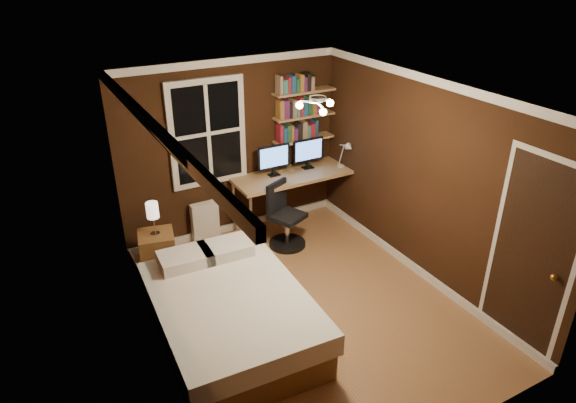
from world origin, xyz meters
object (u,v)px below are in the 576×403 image
radiator (205,222)px  desk_lamp (345,154)px  nightstand (158,252)px  monitor_left (274,161)px  monitor_right (308,154)px  bed (230,314)px  desk (294,177)px  bedside_lamp (153,219)px  office_chair (285,223)px

radiator → desk_lamp: bearing=-11.8°
nightstand → monitor_left: monitor_left is taller
nightstand → monitor_right: size_ratio=1.13×
bed → desk: (1.79, 1.82, 0.49)m
radiator → desk: (1.30, -0.25, 0.50)m
bed → nightstand: bed is taller
monitor_left → monitor_right: bearing=0.0°
monitor_left → monitor_right: same height
radiator → desk: bearing=-10.8°
nightstand → desk: (2.11, 0.21, 0.52)m
radiator → monitor_left: (1.02, -0.16, 0.79)m
monitor_right → radiator: bearing=174.3°
bedside_lamp → radiator: size_ratio=0.76×
bedside_lamp → monitor_left: bearing=9.3°
desk_lamp → radiator: bearing=168.2°
bedside_lamp → bed: bearing=-78.9°
bedside_lamp → monitor_right: 2.42m
desk → desk_lamp: 0.80m
monitor_left → office_chair: size_ratio=0.52×
radiator → monitor_right: bearing=-5.7°
nightstand → office_chair: (1.73, -0.20, 0.07)m
bed → desk: 2.60m
bedside_lamp → office_chair: (1.73, -0.20, -0.42)m
nightstand → radiator: 0.93m
bedside_lamp → desk_lamp: desk_lamp is taller
radiator → monitor_left: monitor_left is taller
bedside_lamp → desk: (2.11, 0.21, 0.03)m
bed → radiator: bearing=79.1°
bedside_lamp → office_chair: 1.79m
radiator → office_chair: size_ratio=0.62×
desk → office_chair: (-0.38, -0.41, -0.45)m
bed → office_chair: 2.00m
bedside_lamp → monitor_left: 1.87m
bedside_lamp → office_chair: bearing=-6.6°
desk → desk_lamp: bearing=-13.7°
desk_lamp → nightstand: bearing=-179.4°
bedside_lamp → monitor_right: (2.39, 0.30, 0.31)m
monitor_left → desk_lamp: bearing=-14.7°
bedside_lamp → office_chair: bedside_lamp is taller
nightstand → monitor_right: bearing=19.5°
nightstand → desk: bearing=18.1°
radiator → desk_lamp: desk_lamp is taller
office_chair → desk: bearing=22.7°
bed → monitor_right: size_ratio=4.39×
bedside_lamp → radiator: 1.04m
radiator → monitor_right: monitor_right is taller
monitor_left → monitor_right: size_ratio=1.00×
radiator → monitor_left: bearing=-8.9°
nightstand → monitor_left: (1.82, 0.30, 0.80)m
monitor_left → desk: bearing=-17.4°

